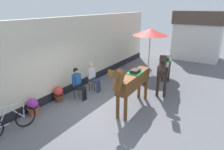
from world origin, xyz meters
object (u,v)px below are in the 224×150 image
saddled_horse_far (165,66)px  flower_planter_near (33,106)px  seated_visitor_near (78,82)px  cafe_parasol (151,32)px  spare_stool_white (147,71)px  seated_visitor_far (93,75)px  saddled_horse_near (132,81)px  flower_planter_far (58,94)px  leaning_bicycle (9,122)px

saddled_horse_far → flower_planter_near: saddled_horse_far is taller
seated_visitor_near → cafe_parasol: (1.08, 5.30, 1.59)m
spare_stool_white → seated_visitor_far: bearing=-116.1°
cafe_parasol → seated_visitor_near: bearing=-101.5°
seated_visitor_far → spare_stool_white: 3.41m
saddled_horse_near → cafe_parasol: cafe_parasol is taller
flower_planter_near → seated_visitor_far: bearing=78.7°
flower_planter_far → cafe_parasol: size_ratio=0.25×
flower_planter_near → flower_planter_far: 1.29m
flower_planter_far → leaning_bicycle: (0.39, -2.42, 0.06)m
cafe_parasol → leaning_bicycle: bearing=-98.5°
saddled_horse_far → seated_visitor_far: bearing=-145.3°
saddled_horse_far → spare_stool_white: (-1.28, 1.13, -0.76)m
saddled_horse_far → flower_planter_far: bearing=-133.5°
flower_planter_far → saddled_horse_far: bearing=46.5°
leaning_bicycle → cafe_parasol: bearing=81.5°
seated_visitor_far → cafe_parasol: size_ratio=0.54×
flower_planter_near → saddled_horse_far: bearing=55.3°
seated_visitor_near → spare_stool_white: 4.33m
flower_planter_near → leaning_bicycle: size_ratio=0.37×
leaning_bicycle → cafe_parasol: size_ratio=0.68×
flower_planter_near → cafe_parasol: 7.67m
seated_visitor_far → spare_stool_white: size_ratio=3.02×
saddled_horse_near → spare_stool_white: 3.82m
seated_visitor_near → leaning_bicycle: seated_visitor_near is taller
saddled_horse_near → saddled_horse_far: 2.56m
seated_visitor_near → saddled_horse_near: bearing=9.4°
saddled_horse_far → leaning_bicycle: bearing=-116.5°
seated_visitor_far → flower_planter_near: bearing=-101.3°
seated_visitor_far → cafe_parasol: bearing=76.3°
cafe_parasol → seated_visitor_far: bearing=-103.7°
saddled_horse_near → flower_planter_far: (-2.94, -1.02, -0.82)m
saddled_horse_far → spare_stool_white: size_ratio=6.43×
spare_stool_white → saddled_horse_far: bearing=-41.4°
seated_visitor_far → flower_planter_near: size_ratio=2.17×
seated_visitor_near → flower_planter_near: (-0.55, -1.91, -0.44)m
leaning_bicycle → flower_planter_near: bearing=108.2°
saddled_horse_far → cafe_parasol: bearing=125.7°
flower_planter_far → cafe_parasol: bearing=74.5°
leaning_bicycle → saddled_horse_far: bearing=63.5°
saddled_horse_far → flower_planter_near: size_ratio=4.62×
saddled_horse_near → cafe_parasol: 5.22m
leaning_bicycle → seated_visitor_near: bearing=86.7°
seated_visitor_near → leaning_bicycle: bearing=-93.3°
seated_visitor_near → seated_visitor_far: bearing=88.2°
spare_stool_white → flower_planter_far: bearing=-114.0°
flower_planter_far → spare_stool_white: bearing=66.0°
seated_visitor_near → saddled_horse_near: saddled_horse_near is taller
cafe_parasol → spare_stool_white: bearing=-70.8°
flower_planter_near → flower_planter_far: same height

